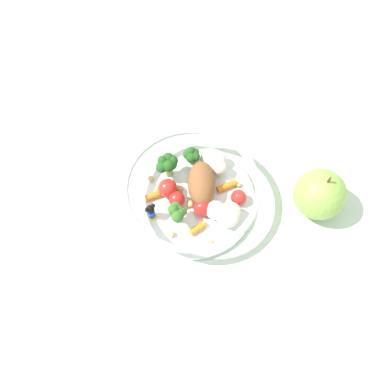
% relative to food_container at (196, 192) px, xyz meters
% --- Properties ---
extents(ground_plane, '(2.40, 2.40, 0.00)m').
position_rel_food_container_xyz_m(ground_plane, '(0.02, -0.02, -0.03)').
color(ground_plane, silver).
extents(food_container, '(0.22, 0.22, 0.06)m').
position_rel_food_container_xyz_m(food_container, '(0.00, 0.00, 0.00)').
color(food_container, white).
rests_on(food_container, ground_plane).
extents(loose_apple, '(0.08, 0.08, 0.09)m').
position_rel_food_container_xyz_m(loose_apple, '(-0.15, 0.13, 0.01)').
color(loose_apple, '#8CB74C').
rests_on(loose_apple, ground_plane).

